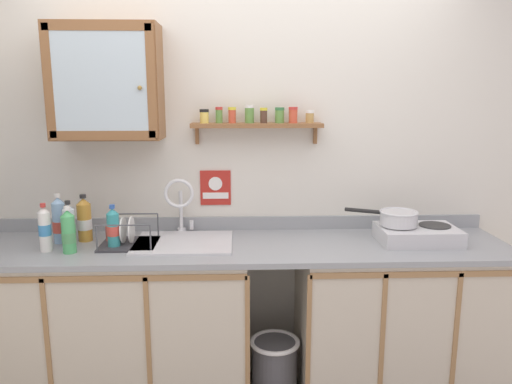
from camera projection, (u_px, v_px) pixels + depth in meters
The scene contains 20 objects.
back_wall at pixel (241, 166), 2.92m from camera, with size 3.57×0.07×2.68m.
lower_cabinet_run at pixel (115, 329), 2.74m from camera, with size 1.51×0.62×0.94m.
lower_cabinet_run_right at pixel (398, 324), 2.80m from camera, with size 1.16×0.62×0.94m.
countertop at pixel (242, 247), 2.67m from camera, with size 2.93×0.64×0.03m, color gray.
backsplash at pixel (241, 223), 2.95m from camera, with size 2.93×0.02×0.08m, color gray.
sink at pixel (183, 245), 2.70m from camera, with size 0.53×0.47×0.45m.
hot_plate_stove at pixel (417, 234), 2.70m from camera, with size 0.43×0.29×0.09m.
saucepan at pixel (398, 217), 2.70m from camera, with size 0.38×0.24×0.08m.
bottle_juice_amber_0 at pixel (84, 220), 2.71m from camera, with size 0.08×0.08×0.26m.
bottle_water_blue_1 at pixel (59, 221), 2.68m from camera, with size 0.07×0.07×0.28m.
bottle_opaque_white_2 at pixel (45, 229), 2.53m from camera, with size 0.06×0.06×0.26m.
bottle_water_clear_3 at pixel (69, 226), 2.62m from camera, with size 0.07×0.07×0.25m.
bottle_soda_green_4 at pixel (69, 232), 2.51m from camera, with size 0.07×0.07×0.25m.
bottle_detergent_teal_5 at pixel (113, 229), 2.58m from camera, with size 0.07×0.07×0.24m.
dish_rack at pixel (128, 239), 2.64m from camera, with size 0.30×0.27×0.16m.
mug at pixel (113, 233), 2.71m from camera, with size 0.08×0.12×0.10m.
wall_cabinet at pixel (106, 82), 2.65m from camera, with size 0.59×0.28×0.62m.
spice_shelf at pixel (257, 122), 2.78m from camera, with size 0.75×0.14×0.23m.
warning_sign at pixel (216, 188), 2.91m from camera, with size 0.18×0.01×0.21m.
trash_bin at pixel (274, 375), 2.72m from camera, with size 0.28×0.28×0.44m.
Camera 1 is at (-0.02, -2.20, 1.77)m, focal length 34.16 mm.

